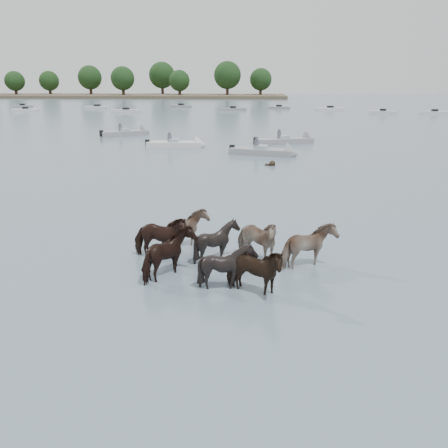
{
  "coord_description": "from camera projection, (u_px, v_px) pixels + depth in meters",
  "views": [
    {
      "loc": [
        1.04,
        -11.52,
        5.51
      ],
      "look_at": [
        0.02,
        2.54,
        1.1
      ],
      "focal_mm": 36.75,
      "sensor_mm": 36.0,
      "label": 1
    }
  ],
  "objects": [
    {
      "name": "treeline",
      "position": [
        51.0,
        78.0,
        158.33
      ],
      "size": [
        148.05,
        24.08,
        12.24
      ],
      "color": "#382619",
      "rests_on": "ground"
    },
    {
      "name": "motorboat_f",
      "position": [
        131.0,
        133.0,
        48.64
      ],
      "size": [
        5.31,
        4.06,
        1.92
      ],
      "rotation": [
        0.0,
        0.0,
        0.54
      ],
      "color": "gray",
      "rests_on": "ground"
    },
    {
      "name": "swimming_pony",
      "position": [
        272.0,
        164.0,
        31.17
      ],
      "size": [
        0.72,
        0.44,
        0.44
      ],
      "color": "black",
      "rests_on": "ground"
    },
    {
      "name": "pony_herd",
      "position": [
        220.0,
        248.0,
        13.99
      ],
      "size": [
        6.63,
        4.88,
        1.58
      ],
      "color": "black",
      "rests_on": "ground"
    },
    {
      "name": "ground",
      "position": [
        217.0,
        289.0,
        12.68
      ],
      "size": [
        400.0,
        400.0,
        0.0
      ],
      "primitive_type": "plane",
      "color": "slate",
      "rests_on": "ground"
    },
    {
      "name": "distant_flotilla",
      "position": [
        252.0,
        109.0,
        89.3
      ],
      "size": [
        104.63,
        19.91,
        0.93
      ],
      "color": "gray",
      "rests_on": "ground"
    },
    {
      "name": "shoreline",
      "position": [
        55.0,
        96.0,
        160.15
      ],
      "size": [
        160.0,
        30.0,
        1.0
      ],
      "primitive_type": "cube",
      "color": "#4C4233",
      "rests_on": "ground"
    },
    {
      "name": "motorboat_c",
      "position": [
        291.0,
        141.0,
        42.3
      ],
      "size": [
        6.01,
        3.38,
        1.92
      ],
      "rotation": [
        0.0,
        0.0,
        0.33
      ],
      "color": "gray",
      "rests_on": "ground"
    },
    {
      "name": "motorboat_b",
      "position": [
        271.0,
        152.0,
        35.44
      ],
      "size": [
        5.59,
        3.08,
        1.92
      ],
      "rotation": [
        0.0,
        0.0,
        -0.29
      ],
      "color": "gray",
      "rests_on": "ground"
    },
    {
      "name": "motorboat_a",
      "position": [
        183.0,
        145.0,
        39.75
      ],
      "size": [
        5.32,
        1.83,
        1.92
      ],
      "rotation": [
        0.0,
        0.0,
        0.04
      ],
      "color": "silver",
      "rests_on": "ground"
    }
  ]
}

